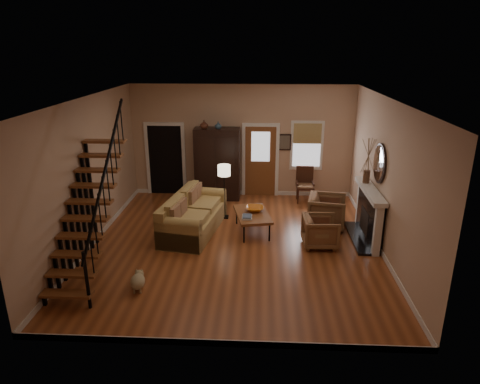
{
  "coord_description": "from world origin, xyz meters",
  "views": [
    {
      "loc": [
        0.58,
        -8.86,
        4.37
      ],
      "look_at": [
        0.1,
        0.4,
        1.15
      ],
      "focal_mm": 32.0,
      "sensor_mm": 36.0,
      "label": 1
    }
  ],
  "objects_px": {
    "armoire": "(218,164)",
    "side_chair": "(305,185)",
    "sofa": "(194,214)",
    "floor_lamp": "(224,192)",
    "armchair_left": "(320,231)",
    "coffee_table": "(252,223)",
    "armchair_right": "(327,212)"
  },
  "relations": [
    {
      "from": "armchair_left",
      "to": "coffee_table",
      "type": "bearing_deg",
      "value": 64.38
    },
    {
      "from": "floor_lamp",
      "to": "coffee_table",
      "type": "bearing_deg",
      "value": -49.38
    },
    {
      "from": "sofa",
      "to": "armchair_left",
      "type": "bearing_deg",
      "value": -2.6
    },
    {
      "from": "armoire",
      "to": "armchair_left",
      "type": "bearing_deg",
      "value": -49.48
    },
    {
      "from": "armchair_left",
      "to": "sofa",
      "type": "bearing_deg",
      "value": 75.64
    },
    {
      "from": "armoire",
      "to": "sofa",
      "type": "bearing_deg",
      "value": -98.03
    },
    {
      "from": "armchair_left",
      "to": "side_chair",
      "type": "distance_m",
      "value": 2.89
    },
    {
      "from": "floor_lamp",
      "to": "side_chair",
      "type": "bearing_deg",
      "value": 30.9
    },
    {
      "from": "armchair_right",
      "to": "floor_lamp",
      "type": "distance_m",
      "value": 2.67
    },
    {
      "from": "coffee_table",
      "to": "sofa",
      "type": "bearing_deg",
      "value": -178.85
    },
    {
      "from": "floor_lamp",
      "to": "armoire",
      "type": "bearing_deg",
      "value": 102.12
    },
    {
      "from": "armchair_left",
      "to": "armchair_right",
      "type": "xyz_separation_m",
      "value": [
        0.29,
        1.07,
        0.06
      ]
    },
    {
      "from": "armchair_right",
      "to": "sofa",
      "type": "bearing_deg",
      "value": 107.78
    },
    {
      "from": "sofa",
      "to": "side_chair",
      "type": "relative_size",
      "value": 2.35
    },
    {
      "from": "armchair_left",
      "to": "armchair_right",
      "type": "distance_m",
      "value": 1.11
    },
    {
      "from": "sofa",
      "to": "armchair_right",
      "type": "height_order",
      "value": "sofa"
    },
    {
      "from": "coffee_table",
      "to": "armchair_left",
      "type": "xyz_separation_m",
      "value": [
        1.55,
        -0.68,
        0.11
      ]
    },
    {
      "from": "armoire",
      "to": "armchair_left",
      "type": "xyz_separation_m",
      "value": [
        2.64,
        -3.09,
        -0.7
      ]
    },
    {
      "from": "armoire",
      "to": "side_chair",
      "type": "height_order",
      "value": "armoire"
    },
    {
      "from": "sofa",
      "to": "coffee_table",
      "type": "relative_size",
      "value": 1.86
    },
    {
      "from": "armoire",
      "to": "side_chair",
      "type": "bearing_deg",
      "value": -4.48
    },
    {
      "from": "coffee_table",
      "to": "floor_lamp",
      "type": "distance_m",
      "value": 1.25
    },
    {
      "from": "coffee_table",
      "to": "side_chair",
      "type": "relative_size",
      "value": 1.26
    },
    {
      "from": "coffee_table",
      "to": "floor_lamp",
      "type": "height_order",
      "value": "floor_lamp"
    },
    {
      "from": "armchair_right",
      "to": "armoire",
      "type": "bearing_deg",
      "value": 65.93
    },
    {
      "from": "armchair_right",
      "to": "floor_lamp",
      "type": "height_order",
      "value": "floor_lamp"
    },
    {
      "from": "coffee_table",
      "to": "floor_lamp",
      "type": "relative_size",
      "value": 0.89
    },
    {
      "from": "armoire",
      "to": "sofa",
      "type": "distance_m",
      "value": 2.53
    },
    {
      "from": "sofa",
      "to": "side_chair",
      "type": "xyz_separation_m",
      "value": [
        2.89,
        2.24,
        0.06
      ]
    },
    {
      "from": "armoire",
      "to": "side_chair",
      "type": "xyz_separation_m",
      "value": [
        2.55,
        -0.2,
        -0.54
      ]
    },
    {
      "from": "armchair_right",
      "to": "floor_lamp",
      "type": "relative_size",
      "value": 0.63
    },
    {
      "from": "sofa",
      "to": "floor_lamp",
      "type": "height_order",
      "value": "floor_lamp"
    }
  ]
}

